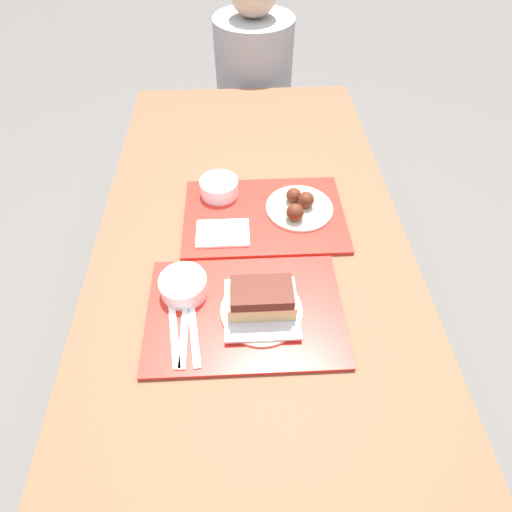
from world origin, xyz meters
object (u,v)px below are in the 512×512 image
Objects in this scene: tray_near at (245,312)px; person_seated_across at (254,65)px; bowl_coleslaw_far at (219,187)px; wings_plate_far at (299,206)px; tray_far at (264,215)px; bowl_coleslaw_near at (183,285)px; brisket_sandwich_plate at (262,303)px.

person_seated_across is at bearing 86.56° from tray_near.
tray_near is 4.06× the size of bowl_coleslaw_far.
tray_far is at bearing -173.99° from wings_plate_far.
bowl_coleslaw_near and bowl_coleslaw_far have the same top height.
person_seated_across reaches higher than bowl_coleslaw_far.
bowl_coleslaw_far is at bearing 98.65° from tray_near.
brisket_sandwich_plate is at bearing -110.49° from wings_plate_far.
bowl_coleslaw_near is 1.27m from person_seated_across.
brisket_sandwich_plate is at bearing -19.44° from bowl_coleslaw_near.
tray_near is 0.37m from wings_plate_far.
bowl_coleslaw_far reaches higher than tray_near.
tray_near is at bearing -81.35° from bowl_coleslaw_far.
brisket_sandwich_plate is 0.99× the size of wings_plate_far.
tray_far is 2.37× the size of wings_plate_far.
bowl_coleslaw_near is at bearing -100.12° from person_seated_across.
person_seated_across is (0.22, 1.25, -0.04)m from bowl_coleslaw_near.
bowl_coleslaw_near is 0.58× the size of wings_plate_far.
bowl_coleslaw_near is 1.00× the size of bowl_coleslaw_far.
wings_plate_far is (0.13, 0.34, -0.02)m from brisket_sandwich_plate.
tray_near is 1.31m from person_seated_across.
person_seated_across is at bearing 79.88° from bowl_coleslaw_near.
tray_near is at bearing 173.52° from brisket_sandwich_plate.
brisket_sandwich_plate is (-0.03, -0.33, 0.04)m from tray_far.
person_seated_across is at bearing 95.02° from wings_plate_far.
person_seated_across reaches higher than wings_plate_far.
bowl_coleslaw_near is 0.37m from bowl_coleslaw_far.
bowl_coleslaw_far is at bearing 159.69° from wings_plate_far.
tray_far is 0.10m from wings_plate_far.
wings_plate_far is at bearing -84.98° from person_seated_across.
bowl_coleslaw_near is 0.17× the size of person_seated_across.
bowl_coleslaw_far reaches higher than tray_far.
tray_far is at bearing 51.54° from bowl_coleslaw_near.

